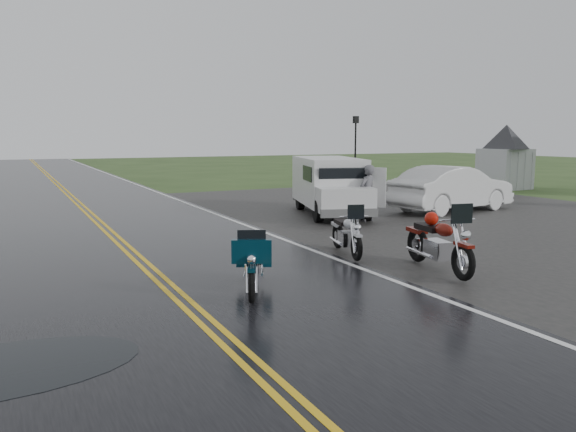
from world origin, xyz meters
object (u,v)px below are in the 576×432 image
at_px(sedan_white, 452,189).
at_px(motorcycle_teal, 252,271).
at_px(motorcycle_red, 464,247).
at_px(visitor_center, 506,141).
at_px(lamp_post_far_right, 355,153).
at_px(van_white, 319,191).
at_px(person_at_van, 367,194).
at_px(motorcycle_silver, 357,236).

bearing_deg(sedan_white, motorcycle_teal, 115.95).
height_order(motorcycle_red, motorcycle_teal, motorcycle_red).
distance_m(visitor_center, motorcycle_teal, 22.88).
bearing_deg(sedan_white, lamp_post_far_right, -18.09).
relative_size(van_white, person_at_van, 2.85).
bearing_deg(motorcycle_teal, visitor_center, 58.01).
distance_m(van_white, lamp_post_far_right, 11.26).
relative_size(motorcycle_red, motorcycle_teal, 1.19).
distance_m(motorcycle_silver, lamp_post_far_right, 16.61).
xyz_separation_m(sedan_white, lamp_post_far_right, (1.57, 8.56, 1.03)).
bearing_deg(van_white, person_at_van, -3.24).
bearing_deg(motorcycle_silver, motorcycle_teal, -134.64).
bearing_deg(visitor_center, sedan_white, -147.31).
relative_size(motorcycle_red, sedan_white, 0.48).
height_order(sedan_white, lamp_post_far_right, lamp_post_far_right).
distance_m(motorcycle_red, motorcycle_teal, 3.97).
bearing_deg(lamp_post_far_right, visitor_center, -24.47).
distance_m(van_white, person_at_van, 1.53).
relative_size(visitor_center, sedan_white, 3.32).
bearing_deg(motorcycle_silver, visitor_center, 49.79).
xyz_separation_m(motorcycle_silver, van_white, (2.01, 5.14, 0.40)).
distance_m(motorcycle_red, motorcycle_silver, 2.37).
distance_m(visitor_center, motorcycle_red, 20.00).
xyz_separation_m(visitor_center, lamp_post_far_right, (-6.89, 3.13, -0.58)).
distance_m(motorcycle_teal, lamp_post_far_right, 19.87).
bearing_deg(van_white, visitor_center, 39.15).
relative_size(visitor_center, van_white, 3.21).
relative_size(motorcycle_teal, person_at_van, 1.12).
bearing_deg(person_at_van, motorcycle_silver, 34.44).
height_order(motorcycle_silver, lamp_post_far_right, lamp_post_far_right).
xyz_separation_m(visitor_center, person_at_van, (-12.52, -6.12, -1.52)).
bearing_deg(motorcycle_silver, person_at_van, 69.16).
bearing_deg(lamp_post_far_right, motorcycle_red, -117.17).
bearing_deg(motorcycle_teal, lamp_post_far_right, 76.83).
distance_m(motorcycle_silver, person_at_van, 5.75).
bearing_deg(motorcycle_teal, motorcycle_silver, 54.28).
bearing_deg(lamp_post_far_right, van_white, -129.00).
height_order(motorcycle_red, person_at_van, person_at_van).
distance_m(visitor_center, van_white, 15.09).
bearing_deg(van_white, motorcycle_teal, -109.31).
bearing_deg(motorcycle_red, motorcycle_silver, 121.28).
distance_m(motorcycle_red, van_white, 7.47).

